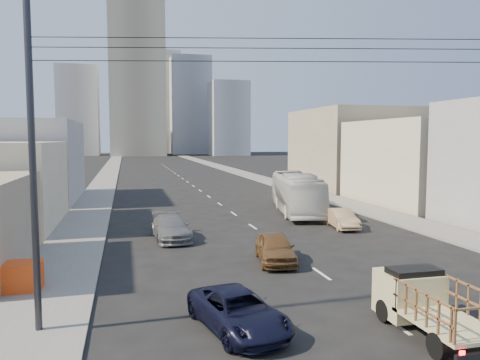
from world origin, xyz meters
name	(u,v)px	position (x,y,z in m)	size (l,w,h in m)	color
ground	(431,349)	(0.00, 0.00, 0.00)	(420.00, 420.00, 0.00)	black
sidewalk_left	(107,176)	(-11.75, 70.00, 0.06)	(3.50, 180.00, 0.12)	slate
sidewalk_right	(242,173)	(11.75, 70.00, 0.06)	(3.50, 180.00, 0.12)	slate
lane_dashes	(190,184)	(0.00, 53.00, 0.01)	(0.15, 104.00, 0.01)	silver
flatbed_pickup	(429,300)	(0.62, 1.00, 1.09)	(1.95, 4.41, 1.90)	#C9BE87
navy_pickup	(238,311)	(-5.24, 2.71, 0.63)	(2.10, 4.55, 1.26)	black
city_bus	(297,193)	(5.26, 25.26, 1.67)	(2.81, 11.99, 3.34)	silver
sedan_brown	(275,248)	(-1.45, 10.46, 0.74)	(1.75, 4.35, 1.48)	brown
sedan_tan	(342,219)	(5.92, 18.04, 0.66)	(1.40, 4.02, 1.33)	tan
sedan_grey	(171,228)	(-6.05, 17.14, 0.73)	(2.05, 5.03, 1.46)	slate
streetlamp_left	(35,132)	(-11.39, 4.00, 6.44)	(2.36, 0.25, 12.00)	#2D2D33
overhead_wires	(411,50)	(0.00, 1.50, 8.97)	(23.01, 5.02, 0.72)	black
crate_stack	(18,276)	(-13.00, 8.38, 0.69)	(1.80, 1.20, 1.14)	#DE4714
bldg_right_mid	(425,162)	(19.50, 28.00, 4.00)	(11.00, 14.00, 8.00)	beige
bldg_right_far	(352,148)	(20.00, 44.00, 5.00)	(12.00, 16.00, 10.00)	gray
bldg_left_far	(14,161)	(-19.50, 39.00, 4.00)	(12.00, 16.00, 8.00)	#949497
high_rise_tower	(137,75)	(-4.00, 170.00, 30.00)	(20.00, 20.00, 60.00)	gray
midrise_ne	(190,106)	(18.00, 185.00, 20.00)	(16.00, 16.00, 40.00)	#999BA1
midrise_nw	(79,111)	(-26.00, 180.00, 17.00)	(15.00, 15.00, 34.00)	#999BA1
midrise_back	(159,103)	(6.00, 200.00, 22.00)	(18.00, 18.00, 44.00)	#949497
midrise_east	(228,119)	(30.00, 165.00, 14.00)	(14.00, 14.00, 28.00)	#999BA1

